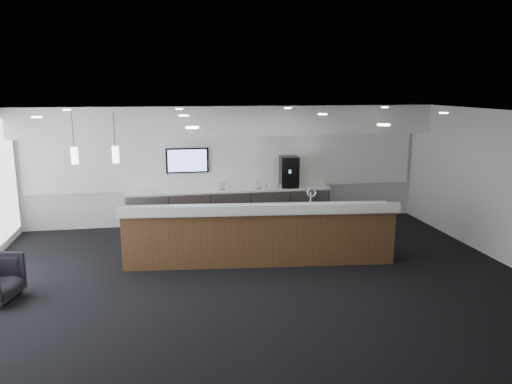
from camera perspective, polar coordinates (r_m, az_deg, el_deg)
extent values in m
plane|color=black|center=(9.23, -0.12, -9.93)|extent=(10.00, 10.00, 0.00)
cube|color=black|center=(8.57, -0.12, 9.01)|extent=(10.00, 8.00, 0.02)
cube|color=silver|center=(12.67, -3.33, 3.13)|extent=(10.00, 0.02, 3.00)
cube|color=silver|center=(10.83, 26.91, 0.32)|extent=(0.02, 8.00, 3.00)
cube|color=white|center=(12.10, -3.13, 8.20)|extent=(10.00, 0.90, 0.70)
cube|color=white|center=(12.62, -3.32, 3.56)|extent=(9.80, 0.06, 1.40)
cube|color=#9EA2A7|center=(12.52, -3.07, -1.87)|extent=(5.00, 0.60, 0.90)
cube|color=white|center=(12.42, -3.09, 0.26)|extent=(5.06, 0.66, 0.05)
cylinder|color=silver|center=(12.12, -12.30, -2.39)|extent=(0.60, 0.02, 0.02)
cylinder|color=silver|center=(12.12, -7.57, -2.21)|extent=(0.60, 0.02, 0.02)
cylinder|color=silver|center=(12.21, -2.88, -2.02)|extent=(0.60, 0.02, 0.02)
cylinder|color=silver|center=(12.37, 1.72, -1.82)|extent=(0.60, 0.02, 0.02)
cylinder|color=silver|center=(12.61, 6.17, -1.62)|extent=(0.60, 0.02, 0.02)
cube|color=black|center=(12.48, -7.86, 3.60)|extent=(1.05, 0.07, 0.62)
cube|color=blue|center=(12.44, -7.85, 3.57)|extent=(0.95, 0.01, 0.54)
cylinder|color=beige|center=(9.35, -15.70, 4.19)|extent=(0.12, 0.12, 0.30)
cylinder|color=beige|center=(9.44, -19.95, 3.99)|extent=(0.12, 0.12, 0.30)
cube|color=#572D1D|center=(9.95, 0.36, -5.08)|extent=(5.32, 1.28, 1.05)
cube|color=white|center=(9.80, 0.37, -1.97)|extent=(5.41, 1.37, 0.06)
cube|color=white|center=(9.39, 0.57, -2.04)|extent=(5.33, 0.67, 0.18)
cylinder|color=silver|center=(10.00, 6.25, -0.77)|extent=(0.04, 0.04, 0.28)
torus|color=silver|center=(9.91, 6.36, -0.05)|extent=(0.19, 0.05, 0.19)
cube|color=black|center=(12.63, 3.79, 2.35)|extent=(0.48, 0.53, 0.78)
cube|color=silver|center=(12.45, 4.07, 0.43)|extent=(0.28, 0.12, 0.02)
cube|color=white|center=(12.28, -3.89, 0.78)|extent=(0.16, 0.07, 0.23)
cube|color=white|center=(12.38, 0.22, 0.85)|extent=(0.15, 0.07, 0.21)
imported|color=white|center=(12.52, 2.89, 0.68)|extent=(0.09, 0.09, 0.09)
imported|color=white|center=(12.49, 2.26, 0.66)|extent=(0.13, 0.13, 0.09)
imported|color=white|center=(12.46, 1.63, 0.63)|extent=(0.11, 0.11, 0.09)
imported|color=white|center=(12.44, 1.00, 0.61)|extent=(0.12, 0.12, 0.09)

